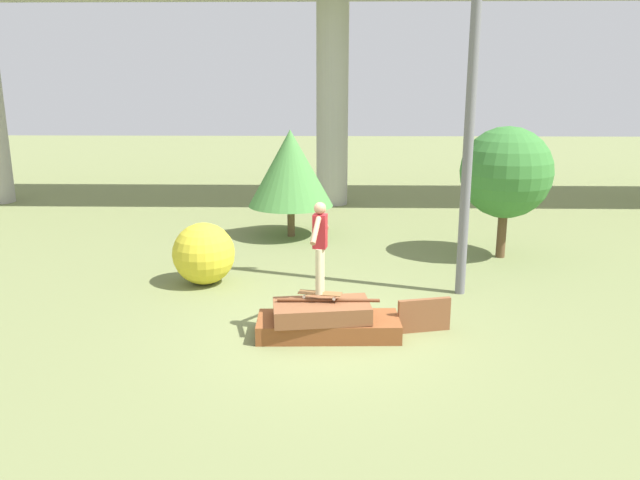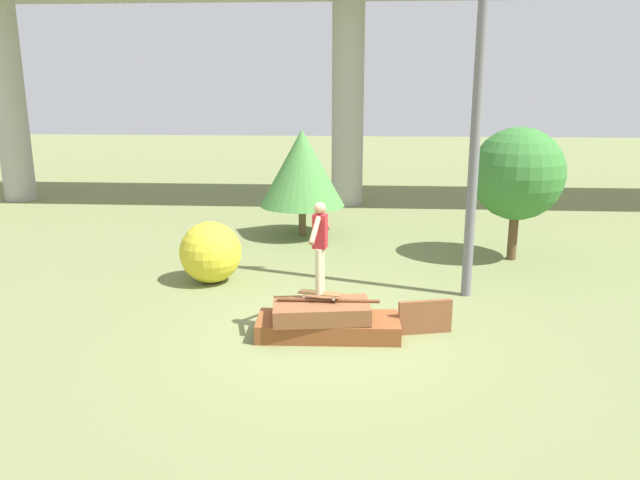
# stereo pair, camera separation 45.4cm
# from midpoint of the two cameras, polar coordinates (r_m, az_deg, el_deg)

# --- Properties ---
(ground_plane) EXTENTS (80.00, 80.00, 0.00)m
(ground_plane) POSITION_cam_midpoint_polar(r_m,az_deg,el_deg) (10.94, 1.95, -8.72)
(ground_plane) COLOR olive
(scrap_pile) EXTENTS (2.48, 1.09, 0.68)m
(scrap_pile) POSITION_cam_midpoint_polar(r_m,az_deg,el_deg) (10.82, 1.74, -7.43)
(scrap_pile) COLOR brown
(scrap_pile) RESTS_ON ground_plane
(scrap_plank_loose) EXTENTS (0.95, 0.31, 0.60)m
(scrap_plank_loose) POSITION_cam_midpoint_polar(r_m,az_deg,el_deg) (11.12, 10.75, -6.94)
(scrap_plank_loose) COLOR brown
(scrap_plank_loose) RESTS_ON ground_plane
(skateboard) EXTENTS (0.77, 0.34, 0.09)m
(skateboard) POSITION_cam_midpoint_polar(r_m,az_deg,el_deg) (10.72, 1.22, -4.92)
(skateboard) COLOR brown
(skateboard) RESTS_ON scrap_pile
(skater) EXTENTS (0.30, 1.18, 1.58)m
(skater) POSITION_cam_midpoint_polar(r_m,az_deg,el_deg) (10.45, 1.24, -0.13)
(skater) COLOR #C6B78E
(skater) RESTS_ON skateboard
(highway_overpass) EXTENTS (44.00, 4.70, 7.70)m
(highway_overpass) POSITION_cam_midpoint_polar(r_m,az_deg,el_deg) (22.14, 3.28, 20.71)
(highway_overpass) COLOR #A8A59E
(highway_overpass) RESTS_ON ground_plane
(utility_pole) EXTENTS (1.30, 0.20, 8.26)m
(utility_pole) POSITION_cam_midpoint_polar(r_m,az_deg,el_deg) (12.58, 15.34, 13.72)
(utility_pole) COLOR slate
(utility_pole) RESTS_ON ground_plane
(tree_behind_left) EXTENTS (2.22, 2.22, 3.24)m
(tree_behind_left) POSITION_cam_midpoint_polar(r_m,az_deg,el_deg) (15.78, 18.42, 5.74)
(tree_behind_left) COLOR brown
(tree_behind_left) RESTS_ON ground_plane
(tree_behind_right) EXTENTS (2.37, 2.37, 3.00)m
(tree_behind_right) POSITION_cam_midpoint_polar(r_m,az_deg,el_deg) (17.39, -0.91, 6.60)
(tree_behind_right) COLOR brown
(tree_behind_right) RESTS_ON ground_plane
(bush_yellow_flowering) EXTENTS (1.34, 1.34, 1.34)m
(bush_yellow_flowering) POSITION_cam_midpoint_polar(r_m,az_deg,el_deg) (13.71, -9.04, -1.12)
(bush_yellow_flowering) COLOR gold
(bush_yellow_flowering) RESTS_ON ground_plane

